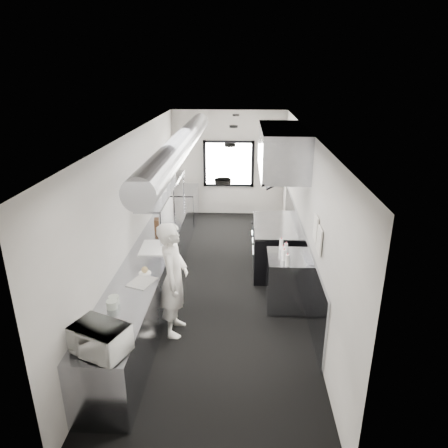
# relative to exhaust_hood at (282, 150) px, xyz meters

# --- Properties ---
(floor) EXTENTS (3.00, 8.00, 0.01)m
(floor) POSITION_rel_exhaust_hood_xyz_m (-1.10, -0.70, -2.39)
(floor) COLOR black
(floor) RESTS_ON ground
(ceiling) EXTENTS (3.00, 8.00, 0.01)m
(ceiling) POSITION_rel_exhaust_hood_xyz_m (-1.10, -0.70, 0.41)
(ceiling) COLOR white
(ceiling) RESTS_ON wall_back
(wall_back) EXTENTS (3.00, 0.02, 2.80)m
(wall_back) POSITION_rel_exhaust_hood_xyz_m (-1.10, 3.30, -0.99)
(wall_back) COLOR beige
(wall_back) RESTS_ON floor
(wall_front) EXTENTS (3.00, 0.02, 2.80)m
(wall_front) POSITION_rel_exhaust_hood_xyz_m (-1.10, -4.70, -0.99)
(wall_front) COLOR beige
(wall_front) RESTS_ON floor
(wall_left) EXTENTS (0.02, 8.00, 2.80)m
(wall_left) POSITION_rel_exhaust_hood_xyz_m (-2.60, -0.70, -0.99)
(wall_left) COLOR beige
(wall_left) RESTS_ON floor
(wall_right) EXTENTS (0.02, 8.00, 2.80)m
(wall_right) POSITION_rel_exhaust_hood_xyz_m (0.40, -0.70, -0.99)
(wall_right) COLOR beige
(wall_right) RESTS_ON floor
(wall_cladding) EXTENTS (0.03, 5.50, 1.10)m
(wall_cladding) POSITION_rel_exhaust_hood_xyz_m (0.38, -0.40, -1.84)
(wall_cladding) COLOR #92959F
(wall_cladding) RESTS_ON wall_right
(hvac_duct) EXTENTS (0.40, 6.40, 0.40)m
(hvac_duct) POSITION_rel_exhaust_hood_xyz_m (-1.80, -0.30, 0.16)
(hvac_duct) COLOR #93949B
(hvac_duct) RESTS_ON ceiling
(service_window) EXTENTS (1.36, 0.05, 1.25)m
(service_window) POSITION_rel_exhaust_hood_xyz_m (-1.10, 3.26, -0.99)
(service_window) COLOR white
(service_window) RESTS_ON wall_back
(exhaust_hood) EXTENTS (0.81, 2.20, 0.88)m
(exhaust_hood) POSITION_rel_exhaust_hood_xyz_m (0.00, 0.00, 0.00)
(exhaust_hood) COLOR #92959F
(exhaust_hood) RESTS_ON ceiling
(prep_counter) EXTENTS (0.70, 6.00, 0.90)m
(prep_counter) POSITION_rel_exhaust_hood_xyz_m (-2.25, -1.20, -1.94)
(prep_counter) COLOR #92959F
(prep_counter) RESTS_ON floor
(pass_shelf) EXTENTS (0.45, 3.00, 0.68)m
(pass_shelf) POSITION_rel_exhaust_hood_xyz_m (-2.29, 0.30, -0.86)
(pass_shelf) COLOR #92959F
(pass_shelf) RESTS_ON prep_counter
(range) EXTENTS (0.88, 1.60, 0.94)m
(range) POSITION_rel_exhaust_hood_xyz_m (-0.06, 0.00, -1.92)
(range) COLOR black
(range) RESTS_ON floor
(bottle_station) EXTENTS (0.65, 0.80, 0.90)m
(bottle_station) POSITION_rel_exhaust_hood_xyz_m (0.05, -1.40, -1.94)
(bottle_station) COLOR #92959F
(bottle_station) RESTS_ON floor
(far_work_table) EXTENTS (0.70, 1.20, 0.90)m
(far_work_table) POSITION_rel_exhaust_hood_xyz_m (-2.25, 2.50, -1.94)
(far_work_table) COLOR #92959F
(far_work_table) RESTS_ON floor
(notice_sheet_a) EXTENTS (0.02, 0.28, 0.38)m
(notice_sheet_a) POSITION_rel_exhaust_hood_xyz_m (0.37, -1.90, -0.79)
(notice_sheet_a) COLOR silver
(notice_sheet_a) RESTS_ON wall_right
(notice_sheet_b) EXTENTS (0.02, 0.28, 0.38)m
(notice_sheet_b) POSITION_rel_exhaust_hood_xyz_m (0.37, -2.25, -0.84)
(notice_sheet_b) COLOR silver
(notice_sheet_b) RESTS_ON wall_right
(line_cook) EXTENTS (0.45, 0.66, 1.78)m
(line_cook) POSITION_rel_exhaust_hood_xyz_m (-1.70, -2.25, -1.50)
(line_cook) COLOR silver
(line_cook) RESTS_ON floor
(microwave) EXTENTS (0.67, 0.60, 0.33)m
(microwave) POSITION_rel_exhaust_hood_xyz_m (-2.21, -3.94, -1.33)
(microwave) COLOR white
(microwave) RESTS_ON prep_counter
(deli_tub_a) EXTENTS (0.16, 0.16, 0.10)m
(deli_tub_a) POSITION_rel_exhaust_hood_xyz_m (-2.36, -3.07, -1.44)
(deli_tub_a) COLOR #A7B1A3
(deli_tub_a) RESTS_ON prep_counter
(deli_tub_b) EXTENTS (0.15, 0.15, 0.10)m
(deli_tub_b) POSITION_rel_exhaust_hood_xyz_m (-2.37, -2.96, -1.44)
(deli_tub_b) COLOR #A7B1A3
(deli_tub_b) RESTS_ON prep_counter
(newspaper) EXTENTS (0.43, 0.47, 0.01)m
(newspaper) POSITION_rel_exhaust_hood_xyz_m (-2.14, -2.38, -1.49)
(newspaper) COLOR white
(newspaper) RESTS_ON prep_counter
(small_plate) EXTENTS (0.25, 0.25, 0.02)m
(small_plate) POSITION_rel_exhaust_hood_xyz_m (-2.15, -2.11, -1.48)
(small_plate) COLOR white
(small_plate) RESTS_ON prep_counter
(pastry) EXTENTS (0.10, 0.10, 0.10)m
(pastry) POSITION_rel_exhaust_hood_xyz_m (-2.15, -2.11, -1.43)
(pastry) COLOR tan
(pastry) RESTS_ON small_plate
(cutting_board) EXTENTS (0.52, 0.67, 0.02)m
(cutting_board) POSITION_rel_exhaust_hood_xyz_m (-2.19, -1.17, -1.48)
(cutting_board) COLOR silver
(cutting_board) RESTS_ON prep_counter
(knife_block) EXTENTS (0.12, 0.21, 0.22)m
(knife_block) POSITION_rel_exhaust_hood_xyz_m (-2.33, -0.32, -1.38)
(knife_block) COLOR #4C2E1B
(knife_block) RESTS_ON prep_counter
(plate_stack_a) EXTENTS (0.34, 0.34, 0.31)m
(plate_stack_a) POSITION_rel_exhaust_hood_xyz_m (-2.32, -0.39, -0.67)
(plate_stack_a) COLOR white
(plate_stack_a) RESTS_ON pass_shelf
(plate_stack_b) EXTENTS (0.30, 0.30, 0.31)m
(plate_stack_b) POSITION_rel_exhaust_hood_xyz_m (-2.28, 0.01, -0.67)
(plate_stack_b) COLOR white
(plate_stack_b) RESTS_ON pass_shelf
(plate_stack_c) EXTENTS (0.29, 0.29, 0.31)m
(plate_stack_c) POSITION_rel_exhaust_hood_xyz_m (-2.30, 0.59, -0.67)
(plate_stack_c) COLOR white
(plate_stack_c) RESTS_ON pass_shelf
(plate_stack_d) EXTENTS (0.23, 0.23, 0.35)m
(plate_stack_d) POSITION_rel_exhaust_hood_xyz_m (-2.28, 1.11, -0.64)
(plate_stack_d) COLOR white
(plate_stack_d) RESTS_ON pass_shelf
(squeeze_bottle_a) EXTENTS (0.08, 0.08, 0.19)m
(squeeze_bottle_a) POSITION_rel_exhaust_hood_xyz_m (0.01, -1.73, -1.40)
(squeeze_bottle_a) COLOR silver
(squeeze_bottle_a) RESTS_ON bottle_station
(squeeze_bottle_b) EXTENTS (0.07, 0.07, 0.19)m
(squeeze_bottle_b) POSITION_rel_exhaust_hood_xyz_m (-0.03, -1.55, -1.40)
(squeeze_bottle_b) COLOR silver
(squeeze_bottle_b) RESTS_ON bottle_station
(squeeze_bottle_c) EXTENTS (0.07, 0.07, 0.17)m
(squeeze_bottle_c) POSITION_rel_exhaust_hood_xyz_m (-0.03, -1.37, -1.41)
(squeeze_bottle_c) COLOR silver
(squeeze_bottle_c) RESTS_ON bottle_station
(squeeze_bottle_d) EXTENTS (0.08, 0.08, 0.17)m
(squeeze_bottle_d) POSITION_rel_exhaust_hood_xyz_m (0.03, -1.26, -1.40)
(squeeze_bottle_d) COLOR silver
(squeeze_bottle_d) RESTS_ON bottle_station
(squeeze_bottle_e) EXTENTS (0.08, 0.08, 0.19)m
(squeeze_bottle_e) POSITION_rel_exhaust_hood_xyz_m (-0.03, -1.11, -1.40)
(squeeze_bottle_e) COLOR silver
(squeeze_bottle_e) RESTS_ON bottle_station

